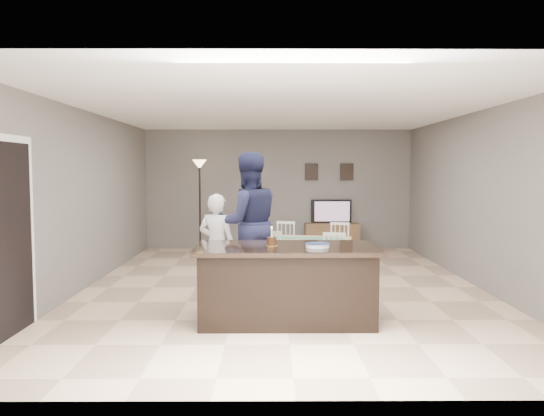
{
  "coord_description": "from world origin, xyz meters",
  "views": [
    {
      "loc": [
        -0.21,
        -8.01,
        1.81
      ],
      "look_at": [
        -0.17,
        -0.3,
        1.24
      ],
      "focal_mm": 35.0,
      "sensor_mm": 36.0,
      "label": 1
    }
  ],
  "objects_px": {
    "woman": "(217,245)",
    "birthday_cake": "(272,241)",
    "kitchen_island": "(287,283)",
    "television": "(332,211)",
    "tv_console": "(332,237)",
    "man": "(248,224)",
    "floor_lamp": "(200,181)",
    "dining_table": "(308,245)",
    "plate_stack": "(317,245)"
  },
  "relations": [
    {
      "from": "birthday_cake",
      "to": "floor_lamp",
      "type": "bearing_deg",
      "value": 106.5
    },
    {
      "from": "woman",
      "to": "floor_lamp",
      "type": "bearing_deg",
      "value": -60.37
    },
    {
      "from": "woman",
      "to": "floor_lamp",
      "type": "height_order",
      "value": "floor_lamp"
    },
    {
      "from": "kitchen_island",
      "to": "woman",
      "type": "bearing_deg",
      "value": 128.02
    },
    {
      "from": "tv_console",
      "to": "television",
      "type": "relative_size",
      "value": 1.31
    },
    {
      "from": "plate_stack",
      "to": "television",
      "type": "bearing_deg",
      "value": 81.6
    },
    {
      "from": "television",
      "to": "plate_stack",
      "type": "bearing_deg",
      "value": 81.6
    },
    {
      "from": "kitchen_island",
      "to": "floor_lamp",
      "type": "xyz_separation_m",
      "value": [
        -1.7,
        5.16,
        1.11
      ]
    },
    {
      "from": "dining_table",
      "to": "television",
      "type": "bearing_deg",
      "value": 86.86
    },
    {
      "from": "woman",
      "to": "man",
      "type": "relative_size",
      "value": 0.71
    },
    {
      "from": "kitchen_island",
      "to": "plate_stack",
      "type": "relative_size",
      "value": 7.54
    },
    {
      "from": "television",
      "to": "woman",
      "type": "distance_m",
      "value": 4.92
    },
    {
      "from": "woman",
      "to": "plate_stack",
      "type": "bearing_deg",
      "value": 153.75
    },
    {
      "from": "tv_console",
      "to": "television",
      "type": "height_order",
      "value": "television"
    },
    {
      "from": "man",
      "to": "floor_lamp",
      "type": "distance_m",
      "value": 4.03
    },
    {
      "from": "man",
      "to": "plate_stack",
      "type": "bearing_deg",
      "value": 102.87
    },
    {
      "from": "kitchen_island",
      "to": "birthday_cake",
      "type": "distance_m",
      "value": 0.53
    },
    {
      "from": "birthday_cake",
      "to": "plate_stack",
      "type": "distance_m",
      "value": 0.55
    },
    {
      "from": "tv_console",
      "to": "dining_table",
      "type": "bearing_deg",
      "value": -104.05
    },
    {
      "from": "man",
      "to": "floor_lamp",
      "type": "height_order",
      "value": "man"
    },
    {
      "from": "woman",
      "to": "dining_table",
      "type": "height_order",
      "value": "woman"
    },
    {
      "from": "birthday_cake",
      "to": "kitchen_island",
      "type": "bearing_deg",
      "value": -8.17
    },
    {
      "from": "television",
      "to": "dining_table",
      "type": "distance_m",
      "value": 3.26
    },
    {
      "from": "kitchen_island",
      "to": "tv_console",
      "type": "bearing_deg",
      "value": 77.84
    },
    {
      "from": "television",
      "to": "dining_table",
      "type": "height_order",
      "value": "television"
    },
    {
      "from": "plate_stack",
      "to": "birthday_cake",
      "type": "bearing_deg",
      "value": 167.36
    },
    {
      "from": "dining_table",
      "to": "floor_lamp",
      "type": "distance_m",
      "value": 3.56
    },
    {
      "from": "tv_console",
      "to": "woman",
      "type": "relative_size",
      "value": 0.82
    },
    {
      "from": "kitchen_island",
      "to": "dining_table",
      "type": "height_order",
      "value": "kitchen_island"
    },
    {
      "from": "floor_lamp",
      "to": "woman",
      "type": "bearing_deg",
      "value": -79.24
    },
    {
      "from": "birthday_cake",
      "to": "tv_console",
      "type": "bearing_deg",
      "value": 76.03
    },
    {
      "from": "tv_console",
      "to": "man",
      "type": "relative_size",
      "value": 0.58
    },
    {
      "from": "kitchen_island",
      "to": "tv_console",
      "type": "distance_m",
      "value": 5.7
    },
    {
      "from": "television",
      "to": "dining_table",
      "type": "relative_size",
      "value": 0.5
    },
    {
      "from": "woman",
      "to": "birthday_cake",
      "type": "height_order",
      "value": "woman"
    },
    {
      "from": "kitchen_island",
      "to": "television",
      "type": "distance_m",
      "value": 5.78
    },
    {
      "from": "television",
      "to": "plate_stack",
      "type": "xyz_separation_m",
      "value": [
        -0.85,
        -5.73,
        0.06
      ]
    },
    {
      "from": "kitchen_island",
      "to": "woman",
      "type": "relative_size",
      "value": 1.47
    },
    {
      "from": "kitchen_island",
      "to": "birthday_cake",
      "type": "xyz_separation_m",
      "value": [
        -0.18,
        0.03,
        0.5
      ]
    },
    {
      "from": "television",
      "to": "birthday_cake",
      "type": "relative_size",
      "value": 3.97
    },
    {
      "from": "birthday_cake",
      "to": "television",
      "type": "bearing_deg",
      "value": 76.2
    },
    {
      "from": "kitchen_island",
      "to": "floor_lamp",
      "type": "distance_m",
      "value": 5.55
    },
    {
      "from": "kitchen_island",
      "to": "birthday_cake",
      "type": "height_order",
      "value": "birthday_cake"
    },
    {
      "from": "birthday_cake",
      "to": "dining_table",
      "type": "xyz_separation_m",
      "value": [
        0.61,
        2.46,
        -0.4
      ]
    },
    {
      "from": "dining_table",
      "to": "floor_lamp",
      "type": "xyz_separation_m",
      "value": [
        -2.13,
        2.67,
        1.01
      ]
    },
    {
      "from": "man",
      "to": "birthday_cake",
      "type": "relative_size",
      "value": 8.92
    },
    {
      "from": "dining_table",
      "to": "woman",
      "type": "bearing_deg",
      "value": -126.65
    },
    {
      "from": "floor_lamp",
      "to": "kitchen_island",
      "type": "bearing_deg",
      "value": -71.77
    },
    {
      "from": "tv_console",
      "to": "plate_stack",
      "type": "height_order",
      "value": "plate_stack"
    },
    {
      "from": "woman",
      "to": "dining_table",
      "type": "bearing_deg",
      "value": -118.39
    }
  ]
}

